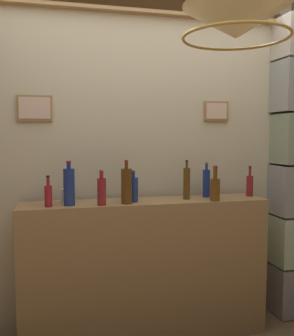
{
  "coord_description": "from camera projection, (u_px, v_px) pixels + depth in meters",
  "views": [
    {
      "loc": [
        -0.64,
        -1.87,
        1.54
      ],
      "look_at": [
        0.0,
        0.79,
        1.3
      ],
      "focal_mm": 40.28,
      "sensor_mm": 36.0,
      "label": 1
    }
  ],
  "objects": [
    {
      "name": "liquor_bottle_rum",
      "position": [
        102.0,
        191.0,
        2.62
      ],
      "size": [
        0.06,
        0.06,
        0.25
      ],
      "color": "maroon",
      "rests_on": "bar_shelf_unit"
    },
    {
      "name": "liquor_bottle_vermouth",
      "position": [
        187.0,
        183.0,
        2.87
      ],
      "size": [
        0.05,
        0.05,
        0.3
      ],
      "color": "#5A3A14",
      "rests_on": "bar_shelf_unit"
    },
    {
      "name": "stone_pillar",
      "position": [
        294.0,
        164.0,
        3.21
      ],
      "size": [
        0.37,
        0.34,
        2.58
      ],
      "color": "gray",
      "rests_on": "ground"
    },
    {
      "name": "liquor_bottle_vodka",
      "position": [
        133.0,
        189.0,
        2.77
      ],
      "size": [
        0.07,
        0.07,
        0.24
      ],
      "color": "navy",
      "rests_on": "bar_shelf_unit"
    },
    {
      "name": "liquor_bottle_bourbon",
      "position": [
        69.0,
        186.0,
        2.61
      ],
      "size": [
        0.08,
        0.08,
        0.31
      ],
      "color": "navy",
      "rests_on": "bar_shelf_unit"
    },
    {
      "name": "liquor_bottle_sherry",
      "position": [
        250.0,
        185.0,
        3.03
      ],
      "size": [
        0.05,
        0.05,
        0.24
      ],
      "color": "maroon",
      "rests_on": "bar_shelf_unit"
    },
    {
      "name": "bar_shelf_unit",
      "position": [
        145.0,
        269.0,
        2.86
      ],
      "size": [
        1.84,
        0.35,
        1.05
      ],
      "primitive_type": "cube",
      "color": "#9E7547",
      "rests_on": "ground"
    },
    {
      "name": "glass_tumbler_rocks",
      "position": [
        65.0,
        196.0,
        2.71
      ],
      "size": [
        0.06,
        0.06,
        0.1
      ],
      "color": "silver",
      "rests_on": "bar_shelf_unit"
    },
    {
      "name": "liquor_bottle_scotch",
      "position": [
        126.0,
        186.0,
        2.69
      ],
      "size": [
        0.08,
        0.08,
        0.31
      ],
      "color": "#583212",
      "rests_on": "bar_shelf_unit"
    },
    {
      "name": "liquor_bottle_whiskey",
      "position": [
        206.0,
        183.0,
        2.98
      ],
      "size": [
        0.06,
        0.06,
        0.28
      ],
      "color": "navy",
      "rests_on": "bar_shelf_unit"
    },
    {
      "name": "pendant_lamp",
      "position": [
        236.0,
        24.0,
        1.94
      ],
      "size": [
        0.56,
        0.56,
        0.56
      ],
      "color": "beige"
    },
    {
      "name": "panelled_rear_partition",
      "position": [
        138.0,
        153.0,
        3.03
      ],
      "size": [
        3.6,
        0.15,
        2.65
      ],
      "color": "beige",
      "rests_on": "ground"
    },
    {
      "name": "liquor_bottle_mezcal",
      "position": [
        48.0,
        195.0,
        2.57
      ],
      "size": [
        0.05,
        0.05,
        0.22
      ],
      "color": "#A61C26",
      "rests_on": "bar_shelf_unit"
    },
    {
      "name": "liquor_bottle_gin",
      "position": [
        215.0,
        188.0,
        2.8
      ],
      "size": [
        0.07,
        0.07,
        0.26
      ],
      "color": "brown",
      "rests_on": "bar_shelf_unit"
    }
  ]
}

